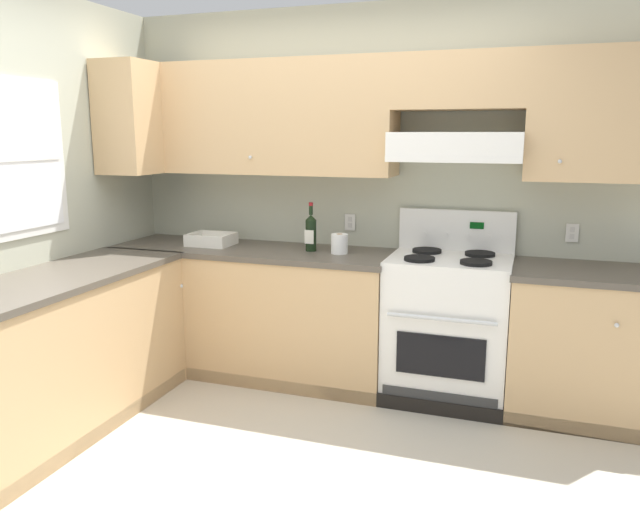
{
  "coord_description": "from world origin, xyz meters",
  "views": [
    {
      "loc": [
        1.27,
        -2.61,
        1.7
      ],
      "look_at": [
        0.13,
        0.7,
        1.0
      ],
      "focal_mm": 34.67,
      "sensor_mm": 36.0,
      "label": 1
    }
  ],
  "objects_px": {
    "wine_bottle": "(311,232)",
    "stove": "(447,326)",
    "paper_towel_roll": "(339,244)",
    "bowl": "(211,241)"
  },
  "relations": [
    {
      "from": "stove",
      "to": "wine_bottle",
      "type": "distance_m",
      "value": 1.1
    },
    {
      "from": "stove",
      "to": "bowl",
      "type": "height_order",
      "value": "stove"
    },
    {
      "from": "wine_bottle",
      "to": "stove",
      "type": "bearing_deg",
      "value": -1.62
    },
    {
      "from": "stove",
      "to": "wine_bottle",
      "type": "xyz_separation_m",
      "value": [
        -0.94,
        0.03,
        0.56
      ]
    },
    {
      "from": "bowl",
      "to": "paper_towel_roll",
      "type": "bearing_deg",
      "value": -0.1
    },
    {
      "from": "stove",
      "to": "paper_towel_roll",
      "type": "bearing_deg",
      "value": 179.83
    },
    {
      "from": "wine_bottle",
      "to": "bowl",
      "type": "height_order",
      "value": "wine_bottle"
    },
    {
      "from": "bowl",
      "to": "wine_bottle",
      "type": "bearing_deg",
      "value": 1.75
    },
    {
      "from": "stove",
      "to": "bowl",
      "type": "xyz_separation_m",
      "value": [
        -1.69,
        0.0,
        0.46
      ]
    },
    {
      "from": "bowl",
      "to": "paper_towel_roll",
      "type": "distance_m",
      "value": 0.96
    }
  ]
}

